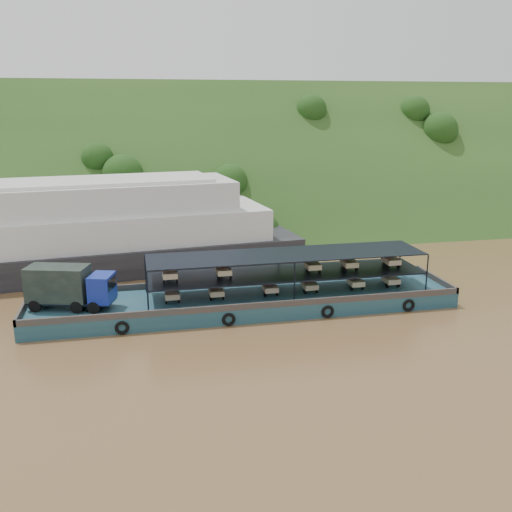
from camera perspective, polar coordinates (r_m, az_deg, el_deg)
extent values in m
plane|color=brown|center=(50.33, 2.96, -4.26)|extent=(160.00, 160.00, 0.00)
cube|color=#1A3814|center=(84.43, -3.41, 3.64)|extent=(140.00, 39.60, 39.60)
cube|color=#163B4F|center=(47.64, -1.07, -4.61)|extent=(35.00, 7.00, 1.20)
cube|color=#592D19|center=(50.54, -1.82, -2.43)|extent=(35.00, 0.20, 0.50)
cube|color=#592D19|center=(44.22, -0.22, -5.02)|extent=(35.00, 0.20, 0.50)
cube|color=#592D19|center=(53.34, 17.60, -2.21)|extent=(0.20, 7.00, 0.50)
cube|color=#592D19|center=(47.40, -22.27, -4.79)|extent=(0.20, 7.00, 0.50)
torus|color=black|center=(43.58, -13.25, -7.01)|extent=(1.06, 0.26, 1.06)
torus|color=black|center=(44.06, -2.74, -6.36)|extent=(1.06, 0.26, 1.06)
torus|color=black|center=(45.94, 7.19, -5.55)|extent=(1.06, 0.26, 1.06)
torus|color=black|center=(48.62, 15.03, -4.79)|extent=(1.06, 0.26, 1.06)
cylinder|color=black|center=(46.72, -21.22, -4.67)|extent=(1.01, 0.59, 0.96)
cylinder|color=black|center=(48.43, -20.23, -3.89)|extent=(1.01, 0.59, 0.96)
cylinder|color=black|center=(45.44, -17.50, -4.88)|extent=(1.01, 0.59, 0.96)
cylinder|color=black|center=(47.20, -16.62, -4.07)|extent=(1.01, 0.59, 0.96)
cylinder|color=black|center=(44.97, -15.91, -4.96)|extent=(1.01, 0.59, 0.96)
cylinder|color=black|center=(46.75, -15.08, -4.14)|extent=(1.01, 0.59, 0.96)
cube|color=black|center=(46.55, -17.95, -4.25)|extent=(6.83, 3.85, 0.19)
cube|color=navy|center=(45.34, -15.14, -3.08)|extent=(2.20, 2.66, 2.10)
cube|color=black|center=(44.97, -14.19, -2.66)|extent=(0.59, 1.85, 0.86)
cube|color=black|center=(46.49, -19.18, -2.58)|extent=(5.05, 3.49, 2.68)
cube|color=black|center=(47.70, 3.04, -1.75)|extent=(23.00, 5.00, 0.12)
cube|color=black|center=(47.25, 3.07, 0.16)|extent=(23.00, 5.00, 0.08)
cylinder|color=black|center=(43.76, -10.79, -3.57)|extent=(0.12, 0.12, 3.30)
cylinder|color=black|center=(48.54, -10.98, -1.72)|extent=(0.12, 0.12, 3.30)
cylinder|color=black|center=(45.40, 3.87, -2.65)|extent=(0.12, 0.12, 3.30)
cylinder|color=black|center=(50.02, 2.30, -0.95)|extent=(0.12, 0.12, 3.30)
cylinder|color=black|center=(49.72, 16.72, -1.69)|extent=(0.12, 0.12, 3.30)
cylinder|color=black|center=(53.97, 14.21, -0.21)|extent=(0.12, 0.12, 3.30)
cylinder|color=black|center=(47.64, -8.50, -3.69)|extent=(0.12, 0.52, 0.52)
cylinder|color=black|center=(45.91, -8.97, -4.43)|extent=(0.14, 0.52, 0.52)
cylinder|color=black|center=(45.97, -7.72, -4.35)|extent=(0.14, 0.52, 0.52)
cube|color=tan|center=(46.16, -8.39, -3.85)|extent=(1.15, 1.50, 0.44)
cube|color=red|center=(47.19, -8.50, -3.20)|extent=(0.55, 0.80, 0.80)
cube|color=red|center=(46.85, -8.50, -2.70)|extent=(0.50, 0.10, 0.10)
cylinder|color=black|center=(47.96, -4.25, -3.43)|extent=(0.12, 0.52, 0.52)
cylinder|color=black|center=(46.21, -4.55, -4.16)|extent=(0.14, 0.52, 0.52)
cylinder|color=black|center=(46.34, -3.32, -4.08)|extent=(0.14, 0.52, 0.52)
cube|color=#C3B58A|center=(46.49, -4.00, -3.58)|extent=(1.15, 1.50, 0.44)
cube|color=red|center=(47.51, -4.21, -2.94)|extent=(0.55, 0.80, 0.80)
cube|color=red|center=(47.17, -4.18, -2.44)|extent=(0.50, 0.10, 0.10)
cylinder|color=black|center=(48.74, 1.02, -3.08)|extent=(0.12, 0.52, 0.52)
cylinder|color=black|center=(46.97, 0.92, -3.79)|extent=(0.14, 0.52, 0.52)
cylinder|color=black|center=(47.19, 2.11, -3.70)|extent=(0.14, 0.52, 0.52)
cube|color=#C9B28E|center=(47.29, 1.42, -3.22)|extent=(1.15, 1.50, 0.44)
cube|color=#AD0B21|center=(48.30, 1.10, -2.60)|extent=(0.55, 0.80, 0.80)
cube|color=#AD0B21|center=(47.97, 1.16, -2.11)|extent=(0.50, 0.10, 0.10)
cylinder|color=black|center=(49.60, 4.87, -2.81)|extent=(0.12, 0.52, 0.52)
cylinder|color=black|center=(47.82, 4.93, -3.50)|extent=(0.14, 0.52, 0.52)
cylinder|color=black|center=(48.12, 6.07, -3.41)|extent=(0.14, 0.52, 0.52)
cube|color=tan|center=(48.18, 5.38, -2.94)|extent=(1.15, 1.50, 0.44)
cube|color=#AA1C0B|center=(49.17, 4.99, -2.34)|extent=(0.55, 0.80, 0.80)
cube|color=#AA1C0B|center=(48.84, 5.07, -1.85)|extent=(0.50, 0.10, 0.10)
cylinder|color=black|center=(50.92, 9.31, -2.49)|extent=(0.12, 0.52, 0.52)
cylinder|color=black|center=(49.15, 9.53, -3.14)|extent=(0.14, 0.52, 0.52)
cylinder|color=black|center=(49.52, 10.61, -3.05)|extent=(0.14, 0.52, 0.52)
cube|color=beige|center=(49.54, 9.94, -2.60)|extent=(1.15, 1.50, 0.44)
cube|color=red|center=(50.50, 9.46, -2.02)|extent=(0.55, 0.80, 0.80)
cube|color=red|center=(50.18, 9.57, -1.54)|extent=(0.50, 0.10, 0.10)
cylinder|color=black|center=(52.17, 12.66, -2.23)|extent=(0.12, 0.52, 0.52)
cylinder|color=black|center=(50.41, 12.99, -2.86)|extent=(0.14, 0.52, 0.52)
cylinder|color=black|center=(50.84, 14.01, -2.77)|extent=(0.14, 0.52, 0.52)
cube|color=beige|center=(50.82, 13.36, -2.33)|extent=(1.15, 1.50, 0.44)
cube|color=#AB170B|center=(51.76, 12.83, -1.78)|extent=(0.55, 0.80, 0.80)
cube|color=#AB170B|center=(51.45, 12.95, -1.30)|extent=(0.50, 0.10, 0.10)
cylinder|color=black|center=(47.11, -8.72, -1.71)|extent=(0.12, 0.52, 0.52)
cylinder|color=black|center=(45.37, -9.20, -2.39)|extent=(0.14, 0.52, 0.52)
cylinder|color=black|center=(45.42, -7.94, -2.32)|extent=(0.14, 0.52, 0.52)
cube|color=beige|center=(45.63, -8.61, -1.82)|extent=(1.15, 1.50, 0.44)
cube|color=red|center=(46.68, -8.72, -1.20)|extent=(0.55, 0.80, 0.80)
cube|color=red|center=(46.35, -8.73, -0.68)|extent=(0.50, 0.10, 0.10)
cylinder|color=black|center=(47.53, -3.53, -1.41)|extent=(0.12, 0.52, 0.52)
cylinder|color=black|center=(45.75, -3.80, -2.07)|extent=(0.14, 0.52, 0.52)
cylinder|color=black|center=(45.90, -2.57, -2.00)|extent=(0.14, 0.52, 0.52)
cube|color=beige|center=(46.06, -3.26, -1.50)|extent=(1.15, 1.50, 0.44)
cube|color=#B41F0C|center=(47.10, -3.48, -0.91)|extent=(0.55, 0.80, 0.80)
cube|color=#B41F0C|center=(46.78, -3.45, -0.38)|extent=(0.50, 0.10, 0.10)
cylinder|color=black|center=(49.16, 5.16, -0.89)|extent=(0.12, 0.52, 0.52)
cylinder|color=black|center=(47.37, 5.22, -1.50)|extent=(0.14, 0.52, 0.52)
cylinder|color=black|center=(47.67, 6.37, -1.43)|extent=(0.14, 0.52, 0.52)
cube|color=tan|center=(47.74, 5.68, -0.96)|extent=(1.15, 1.50, 0.44)
cube|color=beige|center=(48.75, 5.28, -0.39)|extent=(0.55, 0.80, 0.80)
cube|color=beige|center=(48.43, 5.36, 0.12)|extent=(0.50, 0.10, 0.10)
cylinder|color=black|center=(50.20, 8.71, -0.66)|extent=(0.12, 0.52, 0.52)
cylinder|color=black|center=(48.42, 8.91, -1.26)|extent=(0.14, 0.52, 0.52)
cylinder|color=black|center=(48.78, 10.00, -1.19)|extent=(0.14, 0.52, 0.52)
cube|color=tan|center=(48.81, 9.33, -0.73)|extent=(1.15, 1.50, 0.44)
cube|color=red|center=(49.80, 8.86, -0.18)|extent=(0.55, 0.80, 0.80)
cube|color=red|center=(49.49, 8.96, 0.32)|extent=(0.50, 0.10, 0.10)
cylinder|color=black|center=(51.67, 12.69, -0.41)|extent=(0.12, 0.52, 0.52)
cylinder|color=black|center=(49.90, 13.03, -0.98)|extent=(0.14, 0.52, 0.52)
cylinder|color=black|center=(50.32, 14.06, -0.91)|extent=(0.14, 0.52, 0.52)
cube|color=beige|center=(50.32, 13.40, -0.47)|extent=(1.15, 1.50, 0.44)
cube|color=#B9120C|center=(51.27, 12.87, 0.06)|extent=(0.55, 0.80, 0.80)
cube|color=#B9120C|center=(50.98, 12.99, 0.55)|extent=(0.50, 0.10, 0.10)
cube|color=black|center=(61.22, -17.34, -0.09)|extent=(46.71, 16.72, 2.74)
cube|color=silver|center=(60.55, -17.56, 2.63)|extent=(39.77, 14.78, 3.20)
cube|color=silver|center=(60.00, -17.79, 5.50)|extent=(32.83, 12.84, 2.97)
cube|color=silver|center=(59.77, -17.92, 7.07)|extent=(28.16, 11.17, 0.34)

